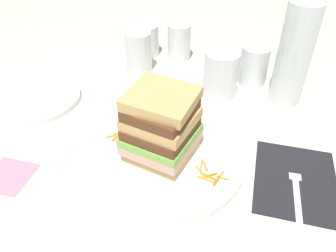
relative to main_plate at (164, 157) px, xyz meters
The scene contains 29 objects.
ground_plane 0.03m from the main_plate, 99.05° to the left, with size 3.00×3.00×0.00m, color beige.
main_plate is the anchor object (origin of this frame).
sandwich 0.07m from the main_plate, 135.58° to the left, with size 0.13×0.13×0.13m.
carrot_shred_0 0.11m from the main_plate, 167.54° to the left, with size 0.00×0.00×0.03m, color orange.
carrot_shred_1 0.10m from the main_plate, 168.78° to the left, with size 0.00×0.00×0.02m, color orange.
carrot_shred_2 0.10m from the main_plate, 168.99° to the left, with size 0.00×0.00×0.02m, color orange.
carrot_shred_3 0.09m from the main_plate, behind, with size 0.00×0.00×0.03m, color orange.
carrot_shred_4 0.10m from the main_plate, 162.05° to the left, with size 0.00×0.00×0.03m, color orange.
carrot_shred_5 0.09m from the main_plate, behind, with size 0.00×0.00×0.02m, color orange.
carrot_shred_6 0.08m from the main_plate, ahead, with size 0.00×0.00×0.03m, color orange.
carrot_shred_7 0.11m from the main_plate, 14.95° to the right, with size 0.00×0.00×0.02m, color orange.
carrot_shred_8 0.11m from the main_plate, 17.44° to the right, with size 0.00×0.00×0.02m, color orange.
carrot_shred_9 0.10m from the main_plate, 22.87° to the right, with size 0.00×0.00×0.03m, color orange.
carrot_shred_10 0.08m from the main_plate, 22.97° to the right, with size 0.00×0.00×0.03m, color orange.
carrot_shred_11 0.07m from the main_plate, 15.10° to the right, with size 0.00×0.00×0.03m, color orange.
carrot_shred_12 0.11m from the main_plate, 23.42° to the right, with size 0.00×0.00×0.02m, color orange.
carrot_shred_13 0.10m from the main_plate, 19.87° to the right, with size 0.00×0.00×0.02m, color orange.
carrot_shred_14 0.09m from the main_plate, 27.91° to the right, with size 0.00×0.00×0.03m, color orange.
napkin_dark 0.23m from the main_plate, ahead, with size 0.13×0.17×0.00m, color black.
fork 0.23m from the main_plate, ahead, with size 0.02×0.17×0.00m.
knife 0.18m from the main_plate, behind, with size 0.04×0.20×0.00m.
juice_glass 0.25m from the main_plate, 74.64° to the left, with size 0.08×0.08×0.10m.
water_bottle 0.35m from the main_plate, 50.47° to the left, with size 0.07×0.07×0.28m.
empty_tumbler_0 0.40m from the main_plate, 99.15° to the left, with size 0.06×0.06×0.09m, color silver.
empty_tumbler_1 0.35m from the main_plate, 66.83° to the left, with size 0.07×0.07×0.09m, color silver.
empty_tumbler_2 0.35m from the main_plate, 115.59° to the left, with size 0.07×0.07×0.10m, color silver.
empty_tumbler_3 0.43m from the main_plate, 111.33° to the left, with size 0.07×0.07×0.08m, color silver.
side_plate 0.35m from the main_plate, 160.97° to the left, with size 0.20×0.20×0.01m, color white.
napkin_pink 0.27m from the main_plate, 156.69° to the right, with size 0.08×0.08×0.00m, color pink.
Camera 1 is at (0.12, -0.45, 0.42)m, focal length 35.84 mm.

